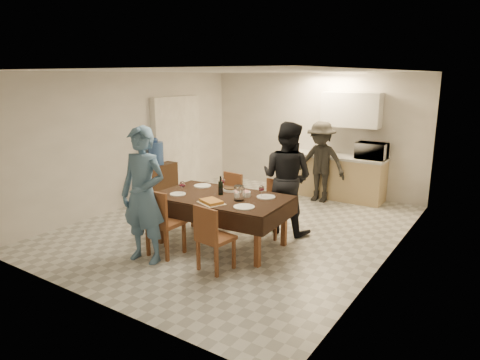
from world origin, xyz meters
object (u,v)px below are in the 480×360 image
(dining_table, at_px, (221,198))
(person_near, at_px, (143,195))
(person_kitchen, at_px, (320,162))
(savoury_tart, at_px, (211,202))
(microwave, at_px, (372,151))
(wine_bottle, at_px, (221,185))
(person_far, at_px, (287,178))
(water_jug, at_px, (156,153))
(water_pitcher, at_px, (239,193))
(console, at_px, (157,182))

(dining_table, height_order, person_near, person_near)
(person_kitchen, bearing_deg, person_near, -101.75)
(savoury_tart, distance_m, microwave, 4.01)
(wine_bottle, height_order, person_near, person_near)
(wine_bottle, bearing_deg, savoury_tart, -70.77)
(savoury_tart, relative_size, person_far, 0.20)
(wine_bottle, height_order, microwave, microwave)
(person_near, distance_m, person_far, 2.37)
(water_jug, xyz_separation_m, water_pitcher, (2.86, -1.24, -0.11))
(person_far, bearing_deg, dining_table, 63.41)
(savoury_tart, height_order, person_far, person_far)
(dining_table, bearing_deg, water_jug, 151.03)
(water_pitcher, bearing_deg, person_far, 79.70)
(console, distance_m, person_kitchen, 3.38)
(person_near, relative_size, person_kitchen, 1.15)
(person_far, height_order, person_kitchen, person_far)
(person_far, distance_m, person_kitchen, 1.99)
(console, xyz_separation_m, person_far, (3.06, -0.14, 0.53))
(water_jug, bearing_deg, console, 90.00)
(person_far, bearing_deg, wine_bottle, 60.10)
(dining_table, xyz_separation_m, microwave, (1.19, 3.47, 0.33))
(wine_bottle, height_order, savoury_tart, wine_bottle)
(dining_table, relative_size, person_near, 1.08)
(dining_table, height_order, console, dining_table)
(dining_table, relative_size, person_kitchen, 1.24)
(dining_table, xyz_separation_m, person_kitchen, (0.30, 3.02, 0.08))
(water_pitcher, xyz_separation_m, person_far, (0.20, 1.10, 0.03))
(console, height_order, wine_bottle, wine_bottle)
(water_pitcher, bearing_deg, dining_table, 171.87)
(dining_table, distance_m, savoury_tart, 0.40)
(console, height_order, person_kitchen, person_kitchen)
(dining_table, relative_size, wine_bottle, 7.07)
(wine_bottle, xyz_separation_m, person_kitchen, (0.35, 2.97, -0.10))
(wine_bottle, relative_size, savoury_tart, 0.78)
(savoury_tart, xyz_separation_m, person_far, (0.45, 1.43, 0.12))
(water_jug, bearing_deg, microwave, 31.61)
(water_pitcher, bearing_deg, savoury_tart, -127.15)
(person_near, bearing_deg, person_far, 53.57)
(person_near, relative_size, person_far, 1.03)
(water_pitcher, distance_m, person_near, 1.35)
(water_jug, bearing_deg, dining_table, -25.45)
(water_pitcher, bearing_deg, water_jug, 156.49)
(dining_table, relative_size, water_pitcher, 9.28)
(wine_bottle, xyz_separation_m, microwave, (1.24, 3.42, 0.15))
(water_jug, relative_size, wine_bottle, 1.60)
(dining_table, distance_m, console, 2.80)
(person_far, bearing_deg, person_near, 63.41)
(water_jug, xyz_separation_m, person_far, (3.06, -0.14, -0.08))
(water_pitcher, height_order, person_near, person_near)
(water_jug, relative_size, water_pitcher, 2.10)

